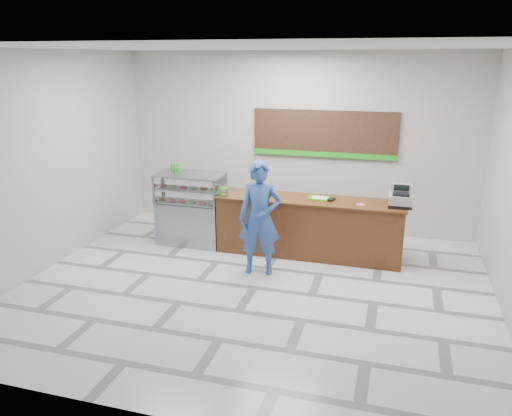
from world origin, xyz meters
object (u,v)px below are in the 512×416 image
(display_case, at_px, (191,208))
(serving_tray, at_px, (319,198))
(cash_register, at_px, (401,198))
(customer, at_px, (260,218))
(sales_counter, at_px, (309,227))

(display_case, distance_m, serving_tray, 2.40)
(cash_register, bearing_deg, customer, -155.62)
(display_case, xyz_separation_m, customer, (1.60, -0.96, 0.24))
(cash_register, distance_m, customer, 2.33)
(display_case, xyz_separation_m, serving_tray, (2.37, 0.06, 0.36))
(cash_register, relative_size, serving_tray, 1.04)
(serving_tray, distance_m, customer, 1.28)
(sales_counter, height_order, cash_register, cash_register)
(serving_tray, bearing_deg, cash_register, 4.71)
(customer, bearing_deg, sales_counter, 46.50)
(display_case, bearing_deg, serving_tray, 1.41)
(sales_counter, height_order, serving_tray, serving_tray)
(customer, bearing_deg, display_case, 138.65)
(display_case, bearing_deg, customer, -30.94)
(display_case, bearing_deg, cash_register, -0.43)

